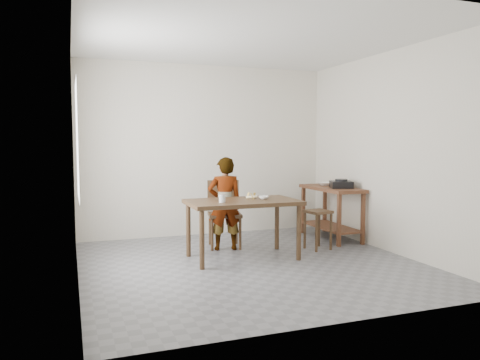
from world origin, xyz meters
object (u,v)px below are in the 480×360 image
object	(u,v)px
dining_table	(243,229)
stool	(318,230)
prep_counter	(331,213)
dining_chair	(225,214)
child	(225,204)

from	to	relation	value
dining_table	stool	size ratio (longest dim) A/B	2.57
prep_counter	stool	size ratio (longest dim) A/B	2.20
dining_chair	stool	xyz separation A→B (m)	(1.18, -0.56, -0.20)
child	dining_chair	distance (m)	0.23
stool	dining_chair	bearing A→B (deg)	154.48
dining_table	child	xyz separation A→B (m)	(-0.06, 0.54, 0.27)
prep_counter	child	xyz separation A→B (m)	(-1.78, -0.16, 0.24)
dining_table	prep_counter	size ratio (longest dim) A/B	1.17
child	dining_table	bearing A→B (deg)	105.99
prep_counter	stool	bearing A→B (deg)	-134.22
prep_counter	dining_chair	world-z (taller)	dining_chair
child	dining_chair	world-z (taller)	child
dining_table	stool	distance (m)	1.17
child	stool	world-z (taller)	child
dining_table	child	size ratio (longest dim) A/B	1.09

